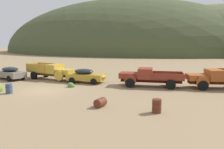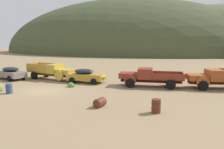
% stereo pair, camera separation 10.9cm
% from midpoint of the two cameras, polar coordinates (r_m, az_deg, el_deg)
% --- Properties ---
extents(ground_plane, '(300.00, 300.00, 0.00)m').
position_cam_midpoint_polar(ground_plane, '(21.71, -17.60, -4.07)').
color(ground_plane, '#937A56').
extents(hill_far_right, '(118.94, 74.97, 46.81)m').
position_cam_midpoint_polar(hill_far_right, '(102.94, 2.05, 5.86)').
color(hill_far_right, '#424C2D').
rests_on(hill_far_right, ground).
extents(hill_far_left, '(93.95, 54.79, 38.19)m').
position_cam_midpoint_polar(hill_far_left, '(97.70, 23.76, 5.03)').
color(hill_far_left, '#56603D').
rests_on(hill_far_left, ground).
extents(car_primer_gray, '(5.14, 2.57, 1.57)m').
position_cam_midpoint_polar(car_primer_gray, '(29.94, -25.56, 0.43)').
color(car_primer_gray, slate).
rests_on(car_primer_gray, ground).
extents(truck_faded_yellow, '(6.71, 2.57, 1.91)m').
position_cam_midpoint_polar(truck_faded_yellow, '(27.65, -15.05, 0.82)').
color(truck_faded_yellow, brown).
rests_on(truck_faded_yellow, ground).
extents(car_mustard, '(4.63, 2.41, 1.57)m').
position_cam_midpoint_polar(car_mustard, '(24.85, -6.69, -0.28)').
color(car_mustard, '#B28928').
rests_on(car_mustard, ground).
extents(truck_rust_red, '(6.79, 3.56, 1.89)m').
position_cam_midpoint_polar(truck_rust_red, '(22.92, 8.72, -0.59)').
color(truck_rust_red, '#42140D').
rests_on(truck_rust_red, ground).
extents(truck_oxide_orange, '(6.63, 4.16, 1.91)m').
position_cam_midpoint_polar(truck_oxide_orange, '(23.85, 25.44, -0.87)').
color(truck_oxide_orange, '#51220D').
rests_on(truck_oxide_orange, ground).
extents(oil_drum_spare, '(0.63, 0.63, 0.91)m').
position_cam_midpoint_polar(oil_drum_spare, '(14.56, 11.40, -8.06)').
color(oil_drum_spare, '#5B2819').
rests_on(oil_drum_spare, ground).
extents(oil_drum_by_truck, '(0.62, 0.62, 0.89)m').
position_cam_midpoint_polar(oil_drum_by_truck, '(21.58, -25.45, -3.36)').
color(oil_drum_by_truck, '#384C6B').
rests_on(oil_drum_by_truck, ground).
extents(oil_drum_tipped, '(0.69, 0.91, 0.62)m').
position_cam_midpoint_polar(oil_drum_tipped, '(15.62, -3.28, -7.32)').
color(oil_drum_tipped, '#5B2819').
rests_on(oil_drum_tipped, ground).
extents(bush_lone_scrub, '(1.05, 0.94, 0.94)m').
position_cam_midpoint_polar(bush_lone_scrub, '(26.46, 11.32, -1.11)').
color(bush_lone_scrub, '#3D702D').
rests_on(bush_lone_scrub, ground).
extents(bush_front_right, '(0.79, 0.63, 0.61)m').
position_cam_midpoint_polar(bush_front_right, '(22.80, -10.77, -2.85)').
color(bush_front_right, '#4C8438').
rests_on(bush_front_right, ground).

